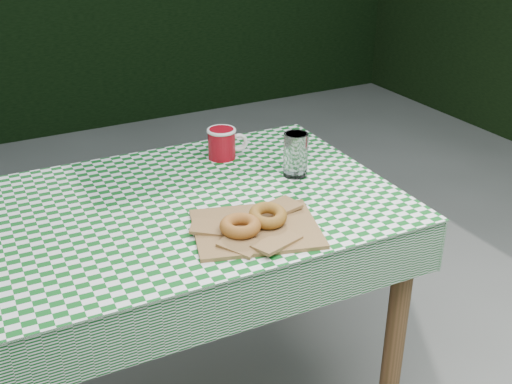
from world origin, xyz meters
TOP-DOWN VIEW (x-y plane):
  - table at (0.05, 0.12)m, footprint 1.19×0.81m
  - tablecloth at (0.05, 0.12)m, footprint 1.21×0.83m
  - paper_bag at (0.17, -0.11)m, footprint 0.37×0.32m
  - bagel_front at (0.12, -0.12)m, footprint 0.12×0.12m
  - bagel_back at (0.20, -0.11)m, footprint 0.12×0.12m
  - coffee_mug at (0.29, 0.35)m, footprint 0.22×0.22m
  - drinking_glass at (0.43, 0.13)m, footprint 0.08×0.08m

SIDE VIEW (x-z plane):
  - table at x=0.05m, z-range 0.00..0.75m
  - tablecloth at x=0.05m, z-range 0.75..0.76m
  - paper_bag at x=0.17m, z-range 0.76..0.77m
  - bagel_back at x=0.20m, z-range 0.77..0.80m
  - bagel_front at x=0.12m, z-range 0.77..0.80m
  - coffee_mug at x=0.29m, z-range 0.76..0.85m
  - drinking_glass at x=0.43m, z-range 0.76..0.89m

